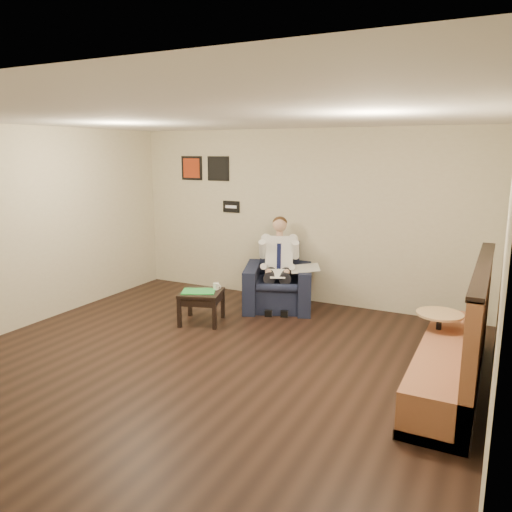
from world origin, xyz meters
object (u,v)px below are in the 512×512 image
at_px(green_folder, 199,291).
at_px(cafe_table, 438,340).
at_px(smartphone, 208,288).
at_px(side_table, 202,307).
at_px(seated_man, 278,268).
at_px(armchair, 278,277).
at_px(banquette, 452,326).
at_px(coffee_mug, 216,286).

xyz_separation_m(green_folder, cafe_table, (3.28, -0.02, -0.15)).
relative_size(green_folder, smartphone, 3.21).
xyz_separation_m(side_table, smartphone, (0.00, 0.17, 0.24)).
bearing_deg(seated_man, armchair, 90.00).
relative_size(armchair, green_folder, 2.20).
height_order(green_folder, banquette, banquette).
distance_m(green_folder, cafe_table, 3.28).
relative_size(side_table, cafe_table, 0.89).
bearing_deg(seated_man, smartphone, -152.08).
height_order(seated_man, coffee_mug, seated_man).
height_order(green_folder, cafe_table, cafe_table).
xyz_separation_m(smartphone, banquette, (3.43, -0.69, 0.19)).
relative_size(smartphone, cafe_table, 0.23).
bearing_deg(coffee_mug, green_folder, -129.16).
distance_m(side_table, green_folder, 0.24).
height_order(coffee_mug, banquette, banquette).
xyz_separation_m(armchair, seated_man, (0.05, -0.12, 0.18)).
bearing_deg(cafe_table, banquette, -69.02).
distance_m(seated_man, smartphone, 1.15).
relative_size(side_table, green_folder, 1.22).
height_order(armchair, seated_man, seated_man).
height_order(armchair, side_table, armchair).
distance_m(armchair, smartphone, 1.20).
bearing_deg(armchair, cafe_table, -46.07).
relative_size(coffee_mug, cafe_table, 0.15).
xyz_separation_m(side_table, banquette, (3.43, -0.51, 0.43)).
height_order(side_table, coffee_mug, coffee_mug).
distance_m(seated_man, cafe_table, 2.75).
bearing_deg(side_table, coffee_mug, 50.84).
height_order(side_table, green_folder, green_folder).
xyz_separation_m(side_table, green_folder, (-0.02, -0.03, 0.24)).
distance_m(seated_man, side_table, 1.35).
bearing_deg(banquette, cafe_table, 110.98).
distance_m(smartphone, banquette, 3.50).
relative_size(coffee_mug, banquette, 0.04).
height_order(coffee_mug, cafe_table, cafe_table).
relative_size(green_folder, banquette, 0.18).
height_order(coffee_mug, smartphone, coffee_mug).
bearing_deg(smartphone, side_table, -97.35).
bearing_deg(smartphone, seated_man, 41.69).
xyz_separation_m(seated_man, smartphone, (-0.75, -0.85, -0.21)).
distance_m(banquette, cafe_table, 0.60).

